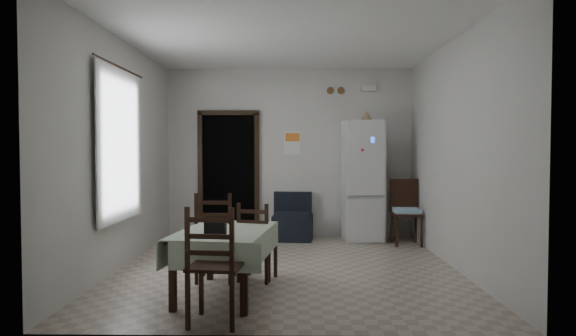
# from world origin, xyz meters

# --- Properties ---
(ground) EXTENTS (4.50, 4.50, 0.00)m
(ground) POSITION_xyz_m (0.00, 0.00, 0.00)
(ground) COLOR #AC9E8D
(ground) RESTS_ON ground
(ceiling) EXTENTS (4.20, 4.50, 0.02)m
(ceiling) POSITION_xyz_m (0.00, 0.00, 2.90)
(ceiling) COLOR white
(ceiling) RESTS_ON ground
(wall_back) EXTENTS (4.20, 0.02, 2.90)m
(wall_back) POSITION_xyz_m (0.00, 2.25, 1.45)
(wall_back) COLOR beige
(wall_back) RESTS_ON ground
(wall_front) EXTENTS (4.20, 0.02, 2.90)m
(wall_front) POSITION_xyz_m (0.00, -2.25, 1.45)
(wall_front) COLOR beige
(wall_front) RESTS_ON ground
(wall_left) EXTENTS (0.02, 4.50, 2.90)m
(wall_left) POSITION_xyz_m (-2.10, 0.00, 1.45)
(wall_left) COLOR beige
(wall_left) RESTS_ON ground
(wall_right) EXTENTS (0.02, 4.50, 2.90)m
(wall_right) POSITION_xyz_m (2.10, 0.00, 1.45)
(wall_right) COLOR beige
(wall_right) RESTS_ON ground
(doorway) EXTENTS (1.06, 0.52, 2.22)m
(doorway) POSITION_xyz_m (-1.05, 2.45, 1.06)
(doorway) COLOR black
(doorway) RESTS_ON ground
(window_recess) EXTENTS (0.10, 1.20, 1.60)m
(window_recess) POSITION_xyz_m (-2.15, -0.20, 1.55)
(window_recess) COLOR silver
(window_recess) RESTS_ON ground
(curtain) EXTENTS (0.02, 1.45, 1.85)m
(curtain) POSITION_xyz_m (-2.04, -0.20, 1.55)
(curtain) COLOR silver
(curtain) RESTS_ON ground
(curtain_rod) EXTENTS (0.02, 1.60, 0.02)m
(curtain_rod) POSITION_xyz_m (-2.03, -0.20, 2.50)
(curtain_rod) COLOR black
(curtain_rod) RESTS_ON ground
(calendar) EXTENTS (0.28, 0.02, 0.40)m
(calendar) POSITION_xyz_m (0.05, 2.24, 1.62)
(calendar) COLOR white
(calendar) RESTS_ON ground
(calendar_image) EXTENTS (0.24, 0.01, 0.14)m
(calendar_image) POSITION_xyz_m (0.05, 2.23, 1.72)
(calendar_image) COLOR orange
(calendar_image) RESTS_ON ground
(light_switch) EXTENTS (0.08, 0.02, 0.12)m
(light_switch) POSITION_xyz_m (0.15, 2.24, 1.10)
(light_switch) COLOR beige
(light_switch) RESTS_ON ground
(vent_left) EXTENTS (0.12, 0.03, 0.12)m
(vent_left) POSITION_xyz_m (0.70, 2.23, 2.52)
(vent_left) COLOR brown
(vent_left) RESTS_ON ground
(vent_right) EXTENTS (0.12, 0.03, 0.12)m
(vent_right) POSITION_xyz_m (0.88, 2.23, 2.52)
(vent_right) COLOR brown
(vent_right) RESTS_ON ground
(emergency_light) EXTENTS (0.25, 0.07, 0.09)m
(emergency_light) POSITION_xyz_m (1.35, 2.21, 2.55)
(emergency_light) COLOR white
(emergency_light) RESTS_ON ground
(fridge) EXTENTS (0.67, 0.67, 1.98)m
(fridge) POSITION_xyz_m (1.22, 1.93, 0.99)
(fridge) COLOR silver
(fridge) RESTS_ON ground
(tan_cone) EXTENTS (0.22, 0.22, 0.16)m
(tan_cone) POSITION_xyz_m (1.27, 1.87, 2.06)
(tan_cone) COLOR tan
(tan_cone) RESTS_ON fridge
(navy_seat) EXTENTS (0.70, 0.68, 0.78)m
(navy_seat) POSITION_xyz_m (0.06, 1.93, 0.39)
(navy_seat) COLOR black
(navy_seat) RESTS_ON ground
(corner_chair) EXTENTS (0.45, 0.45, 1.03)m
(corner_chair) POSITION_xyz_m (1.85, 1.52, 0.52)
(corner_chair) COLOR black
(corner_chair) RESTS_ON ground
(dining_table) EXTENTS (1.02, 1.41, 0.68)m
(dining_table) POSITION_xyz_m (-0.62, -1.18, 0.34)
(dining_table) COLOR #B0C4A7
(dining_table) RESTS_ON ground
(black_bag) EXTENTS (0.20, 0.13, 0.13)m
(black_bag) POSITION_xyz_m (-0.67, -1.47, 0.74)
(black_bag) COLOR black
(black_bag) RESTS_ON dining_table
(dining_chair_far_left) EXTENTS (0.44, 0.44, 1.01)m
(dining_chair_far_left) POSITION_xyz_m (-0.81, -0.60, 0.51)
(dining_chair_far_left) COLOR black
(dining_chair_far_left) RESTS_ON ground
(dining_chair_far_right) EXTENTS (0.47, 0.47, 0.90)m
(dining_chair_far_right) POSITION_xyz_m (-0.33, -0.57, 0.45)
(dining_chair_far_right) COLOR black
(dining_chair_far_right) RESTS_ON ground
(dining_chair_near_head) EXTENTS (0.48, 0.48, 1.02)m
(dining_chair_near_head) POSITION_xyz_m (-0.58, -1.97, 0.51)
(dining_chair_near_head) COLOR black
(dining_chair_near_head) RESTS_ON ground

